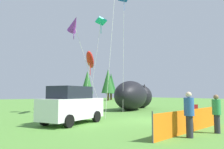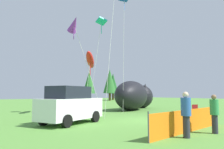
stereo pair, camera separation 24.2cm
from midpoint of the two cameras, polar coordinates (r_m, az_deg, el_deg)
The scene contains 14 objects.
ground_plane at distance 14.09m, azimuth 9.75°, elevation -11.74°, with size 120.00×120.00×0.00m, color #548C38.
parked_car at distance 12.50m, azimuth -10.98°, elevation -7.91°, with size 4.32×3.18×2.07m.
folding_chair at distance 16.64m, azimuth 20.75°, elevation -8.57°, with size 0.62×0.62×0.90m.
inflatable_cat at distance 23.13m, azimuth 5.36°, elevation -5.75°, with size 7.73×6.08×2.94m.
safety_fence at distance 10.50m, azimuth 19.70°, elevation -11.19°, with size 6.32×1.21×1.07m.
spectator_in_black_shirt at distance 8.93m, azimuth 18.76°, elevation -9.38°, with size 0.38×0.38×1.74m.
spectator_in_grey_shirt at distance 10.35m, azimuth 25.04°, elevation -8.87°, with size 0.36×0.36×1.63m.
kite_teal_diamond at distance 22.62m, azimuth -3.26°, elevation 13.32°, with size 1.72×1.02×9.29m.
kite_blue_box at distance 22.45m, azimuth 2.80°, elevation 18.84°, with size 1.36×1.33×11.29m.
kite_purple_delta at distance 19.08m, azimuth -10.26°, elevation 12.77°, with size 2.99×1.58×8.26m.
kite_red_lizard at distance 18.69m, azimuth -6.08°, elevation 3.74°, with size 2.42×2.90×5.30m.
horizon_tree_east at distance 52.15m, azimuth -6.61°, elevation -2.03°, with size 2.96×2.96×7.06m.
horizon_tree_west at distance 51.71m, azimuth -1.19°, elevation -1.77°, with size 3.12×3.12×7.45m.
horizon_tree_mid at distance 57.80m, azimuth -0.37°, elevation -2.37°, with size 2.94×2.94×7.02m.
Camera 1 is at (-10.03, -9.78, 1.67)m, focal length 35.00 mm.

